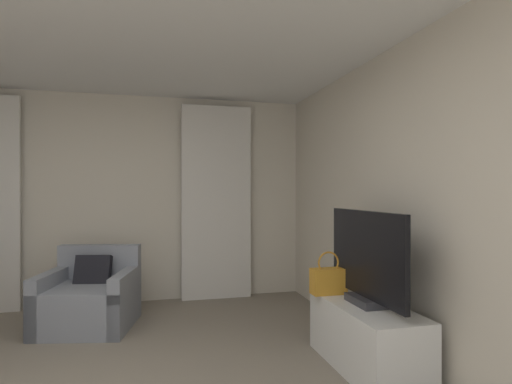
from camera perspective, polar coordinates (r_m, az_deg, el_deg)
The scene contains 7 objects.
wall_window at distance 5.53m, azimuth -19.87°, elevation -0.86°, with size 5.12×0.06×2.60m.
wall_right at distance 3.17m, azimuth 24.63°, elevation -1.60°, with size 0.06×6.12×2.60m.
curtain_right_panel at distance 5.44m, azimuth -5.42°, elevation -1.39°, with size 0.90×0.06×2.50m.
armchair at distance 4.73m, azimuth -21.79°, elevation -13.52°, with size 1.02×1.01×0.80m.
tv_console at distance 3.57m, azimuth 14.81°, elevation -18.57°, with size 0.49×1.13×0.51m.
tv_flatscreen at distance 3.42m, azimuth 14.81°, elevation -8.95°, with size 0.20×1.09×0.74m.
handbag_primary at distance 3.73m, azimuth 9.87°, elevation -11.77°, with size 0.30×0.14×0.37m.
Camera 1 is at (0.54, -2.47, 1.40)m, focal length 29.26 mm.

